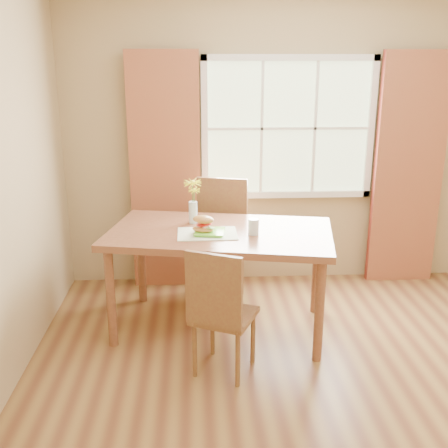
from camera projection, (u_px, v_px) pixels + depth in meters
name	position (u px, v px, depth m)	size (l,w,h in m)	color
room	(340.00, 190.00, 3.14)	(4.24, 3.84, 2.74)	olive
window	(288.00, 128.00, 4.88)	(1.62, 0.06, 1.32)	beige
curtain_left	(165.00, 174.00, 4.85)	(0.65, 0.08, 2.20)	maroon
curtain_right	(408.00, 171.00, 4.97)	(0.65, 0.08, 2.20)	maroon
dining_table	(220.00, 241.00, 4.10)	(1.87, 1.28, 0.84)	brown
chair_near	(220.00, 308.00, 3.50)	(0.52, 0.52, 0.94)	brown
chair_far	(220.00, 235.00, 4.70)	(0.56, 0.56, 1.11)	brown
placemat	(207.00, 234.00, 3.98)	(0.45, 0.33, 0.01)	#EEF0CB
plate	(210.00, 233.00, 3.98)	(0.22, 0.22, 0.01)	#6ED535
croissant_sandwich	(203.00, 224.00, 3.96)	(0.21, 0.18, 0.13)	gold
water_glass	(254.00, 227.00, 3.96)	(0.08, 0.08, 0.12)	silver
flower_vase	(193.00, 197.00, 4.20)	(0.15, 0.15, 0.36)	silver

